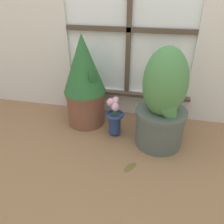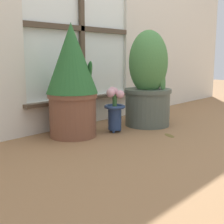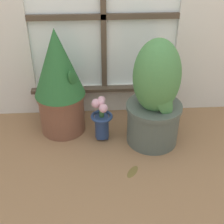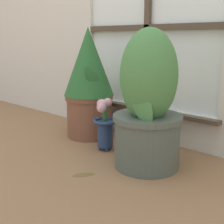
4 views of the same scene
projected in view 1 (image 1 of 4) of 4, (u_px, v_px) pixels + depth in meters
ground_plane at (110, 160)px, 1.42m from camera, size 10.00×10.00×0.00m
potted_plant_left at (84, 81)px, 1.63m from camera, size 0.32×0.32×0.71m
potted_plant_right at (162, 104)px, 1.42m from camera, size 0.34×0.34×0.69m
flower_vase at (115, 117)px, 1.59m from camera, size 0.14×0.14×0.30m
fallen_leaf at (130, 167)px, 1.36m from camera, size 0.10×0.12×0.01m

